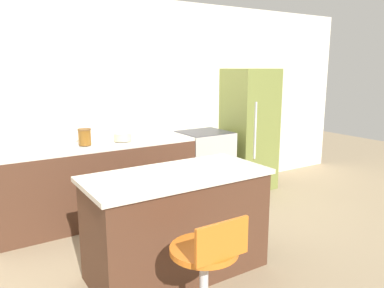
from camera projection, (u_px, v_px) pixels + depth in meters
The scene contains 10 objects.
ground_plane at pixel (138, 222), 4.35m from camera, with size 14.00×14.00×0.00m, color #998466.
wall_back at pixel (113, 105), 4.61m from camera, with size 8.00×0.06×2.60m.
back_counter at pixel (97, 182), 4.33m from camera, with size 2.32×0.60×0.91m.
kitchen_island at pixel (177, 223), 3.20m from camera, with size 1.55×0.73×0.90m.
oven_range at pixel (204, 164), 5.12m from camera, with size 0.66×0.61×0.91m.
refrigerator at pixel (249, 129), 5.44m from camera, with size 0.64×0.65×1.74m.
stool_chair at pixel (206, 273), 2.47m from camera, with size 0.46×0.46×0.85m.
kettle at pixel (58, 141), 4.01m from camera, with size 0.17×0.17×0.20m.
mixing_bowl at pixel (123, 137), 4.41m from camera, with size 0.20×0.20×0.09m.
canister_jar at pixel (85, 137), 4.17m from camera, with size 0.15×0.15×0.18m.
Camera 1 is at (-1.66, -3.77, 1.76)m, focal length 35.00 mm.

